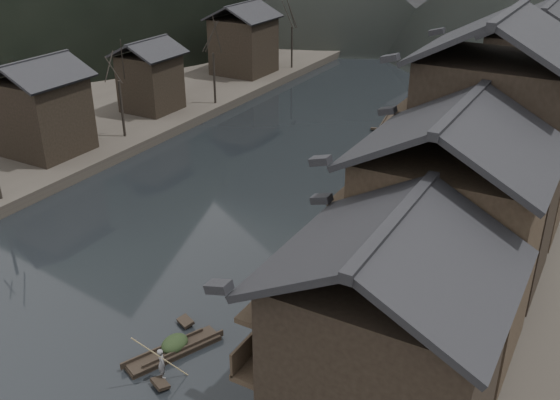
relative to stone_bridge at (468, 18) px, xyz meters
The scene contains 12 objects.
water 72.18m from the stone_bridge, 90.00° to the right, with size 300.00×300.00×0.00m, color black.
left_bank 47.64m from the stone_bridge, 137.56° to the right, with size 40.00×200.00×1.20m, color #2D2823.
stilt_houses 55.64m from the stone_bridge, 71.86° to the right, with size 9.00×67.60×16.72m.
left_houses 55.79m from the stone_bridge, 111.56° to the right, with size 8.10×53.20×8.73m.
bare_trees 54.00m from the stone_bridge, 108.36° to the right, with size 3.89×61.55×7.77m.
moored_sampans 55.19m from the stone_bridge, 77.13° to the right, with size 2.79×55.64×0.47m.
midriver_boats 20.50m from the stone_bridge, 83.24° to the right, with size 7.82×43.29×0.45m.
stone_bridge is the anchor object (origin of this frame).
hero_sampan 77.64m from the stone_bridge, 86.06° to the right, with size 3.04×5.45×0.44m.
cargo_heap 77.36m from the stone_bridge, 86.12° to the right, with size 1.22×1.60×0.73m, color black.
boatman 79.40m from the stone_bridge, 85.60° to the right, with size 0.60×0.39×1.64m, color slate.
bamboo_pole 79.34m from the stone_bridge, 85.45° to the right, with size 0.06×0.06×4.49m, color #8C7A51.
Camera 1 is at (22.61, -24.71, 21.09)m, focal length 40.00 mm.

